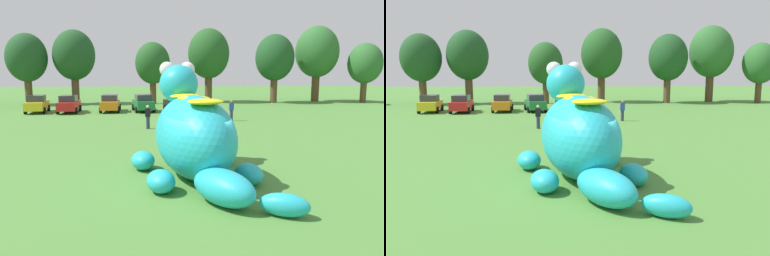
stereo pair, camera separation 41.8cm
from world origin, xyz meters
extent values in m
plane|color=#4C8438|center=(0.00, 0.00, 0.00)|extent=(160.00, 160.00, 0.00)
ellipsoid|color=#23B2C6|center=(-0.04, 0.98, 1.63)|extent=(4.00, 6.27, 3.27)
ellipsoid|color=#23B2C6|center=(-0.53, 3.40, 3.61)|extent=(2.07, 2.20, 1.72)
sphere|color=white|center=(-1.04, 3.55, 4.26)|extent=(0.69, 0.69, 0.69)
sphere|color=white|center=(-0.12, 3.74, 4.26)|extent=(0.69, 0.69, 0.69)
ellipsoid|color=yellow|center=(-0.30, 2.26, 3.13)|extent=(1.49, 1.28, 0.22)
ellipsoid|color=yellow|center=(-0.04, 0.98, 3.13)|extent=(1.49, 1.28, 0.22)
ellipsoid|color=yellow|center=(0.25, -0.45, 3.13)|extent=(1.49, 1.28, 0.22)
ellipsoid|color=#23B2C6|center=(-2.13, 2.18, 0.40)|extent=(1.26, 1.57, 0.80)
ellipsoid|color=#23B2C6|center=(1.42, 2.90, 0.40)|extent=(1.26, 1.57, 0.80)
ellipsoid|color=#23B2C6|center=(-1.36, -0.92, 0.40)|extent=(1.26, 1.57, 0.80)
ellipsoid|color=#23B2C6|center=(1.91, -0.26, 0.40)|extent=(1.26, 1.57, 0.80)
ellipsoid|color=#23B2C6|center=(0.62, -2.29, 0.57)|extent=(2.48, 2.91, 1.14)
ellipsoid|color=#23B2C6|center=(2.26, -3.40, 0.35)|extent=(1.65, 1.30, 0.70)
cube|color=yellow|center=(-13.60, 24.48, 0.72)|extent=(2.19, 4.28, 0.80)
cube|color=#2D333D|center=(-13.58, 24.33, 1.42)|extent=(1.73, 2.14, 0.60)
cylinder|color=black|center=(-14.60, 25.63, 0.32)|extent=(0.32, 0.66, 0.64)
cylinder|color=black|center=(-12.91, 25.84, 0.32)|extent=(0.32, 0.66, 0.64)
cylinder|color=black|center=(-14.29, 23.11, 0.32)|extent=(0.32, 0.66, 0.64)
cylinder|color=black|center=(-12.60, 23.32, 0.32)|extent=(0.32, 0.66, 0.64)
cube|color=red|center=(-10.44, 24.12, 0.72)|extent=(1.97, 4.20, 0.80)
cube|color=#2D333D|center=(-10.43, 23.97, 1.42)|extent=(1.62, 2.06, 0.60)
cylinder|color=black|center=(-11.37, 25.33, 0.32)|extent=(0.28, 0.65, 0.64)
cylinder|color=black|center=(-9.68, 25.44, 0.32)|extent=(0.28, 0.65, 0.64)
cylinder|color=black|center=(-11.21, 22.80, 0.32)|extent=(0.28, 0.65, 0.64)
cylinder|color=black|center=(-9.51, 22.91, 0.32)|extent=(0.28, 0.65, 0.64)
cube|color=orange|center=(-6.51, 24.71, 0.72)|extent=(1.93, 4.19, 0.80)
cube|color=#2D333D|center=(-6.50, 24.56, 1.42)|extent=(1.61, 2.05, 0.60)
cylinder|color=black|center=(-7.43, 25.93, 0.32)|extent=(0.28, 0.65, 0.64)
cylinder|color=black|center=(-5.73, 26.03, 0.32)|extent=(0.28, 0.65, 0.64)
cylinder|color=black|center=(-7.29, 23.39, 0.32)|extent=(0.28, 0.65, 0.64)
cylinder|color=black|center=(-5.59, 23.49, 0.32)|extent=(0.28, 0.65, 0.64)
cube|color=#1E7238|center=(-3.22, 24.69, 0.72)|extent=(2.49, 4.36, 0.80)
cube|color=#2D333D|center=(-3.19, 24.54, 1.42)|extent=(1.86, 2.23, 0.60)
cylinder|color=black|center=(-4.31, 25.76, 0.32)|extent=(0.36, 0.68, 0.64)
cylinder|color=black|center=(-2.64, 26.11, 0.32)|extent=(0.36, 0.68, 0.64)
cylinder|color=black|center=(-3.80, 23.27, 0.32)|extent=(0.36, 0.68, 0.64)
cylinder|color=black|center=(-2.13, 23.62, 0.32)|extent=(0.36, 0.68, 0.64)
cube|color=black|center=(0.08, 24.22, 0.72)|extent=(2.59, 4.38, 0.80)
cube|color=#2D333D|center=(0.12, 24.07, 1.42)|extent=(1.91, 2.26, 0.60)
cylinder|color=black|center=(-1.03, 25.26, 0.32)|extent=(0.38, 0.68, 0.64)
cylinder|color=black|center=(0.62, 25.65, 0.32)|extent=(0.38, 0.68, 0.64)
cylinder|color=black|center=(-0.45, 22.79, 0.32)|extent=(0.38, 0.68, 0.64)
cylinder|color=black|center=(1.20, 23.18, 0.32)|extent=(0.38, 0.68, 0.64)
cylinder|color=brown|center=(-17.20, 32.92, 1.49)|extent=(0.85, 0.85, 2.97)
ellipsoid|color=#1E4C23|center=(-17.20, 32.92, 5.58)|extent=(4.75, 4.75, 5.70)
cylinder|color=brown|center=(-11.90, 33.81, 1.58)|extent=(0.90, 0.90, 3.15)
ellipsoid|color=#1E4C23|center=(-11.90, 33.81, 5.93)|extent=(5.05, 5.05, 6.06)
cylinder|color=brown|center=(-2.40, 33.07, 1.32)|extent=(0.75, 0.75, 2.64)
ellipsoid|color=#235623|center=(-2.40, 33.07, 4.96)|extent=(4.22, 4.22, 5.07)
cylinder|color=brown|center=(4.69, 35.01, 1.65)|extent=(0.94, 0.94, 3.29)
ellipsoid|color=#235623|center=(4.69, 35.01, 6.19)|extent=(5.27, 5.27, 6.32)
cylinder|color=brown|center=(12.85, 33.47, 1.51)|extent=(0.86, 0.86, 3.02)
ellipsoid|color=#1E4C23|center=(12.85, 33.47, 5.67)|extent=(4.82, 4.82, 5.79)
cylinder|color=brown|center=(18.80, 34.73, 1.72)|extent=(0.98, 0.98, 3.43)
ellipsoid|color=#2D662D|center=(18.80, 34.73, 6.46)|extent=(5.50, 5.50, 6.59)
cylinder|color=brown|center=(24.32, 32.75, 1.32)|extent=(0.75, 0.75, 2.64)
ellipsoid|color=#2D662D|center=(24.32, 32.75, 4.96)|extent=(4.22, 4.22, 5.07)
cylinder|color=#2D334C|center=(4.43, 17.08, 0.44)|extent=(0.26, 0.26, 0.88)
cube|color=#2D4CA5|center=(4.43, 17.08, 1.18)|extent=(0.38, 0.22, 0.60)
sphere|color=#9E7051|center=(4.43, 17.08, 1.60)|extent=(0.22, 0.22, 0.22)
cylinder|color=#2D334C|center=(-2.33, 13.37, 0.44)|extent=(0.26, 0.26, 0.88)
cube|color=black|center=(-2.33, 13.37, 1.18)|extent=(0.38, 0.22, 0.60)
sphere|color=beige|center=(-2.33, 13.37, 1.60)|extent=(0.22, 0.22, 0.22)
camera|label=1|loc=(-1.27, -13.71, 4.29)|focal=35.34mm
camera|label=2|loc=(-0.85, -13.74, 4.29)|focal=35.34mm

